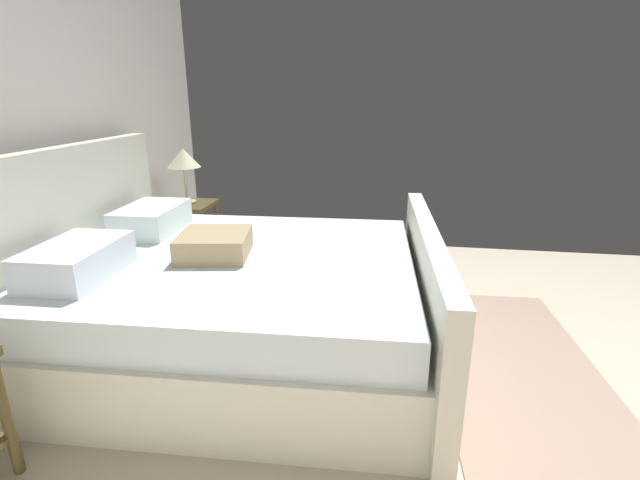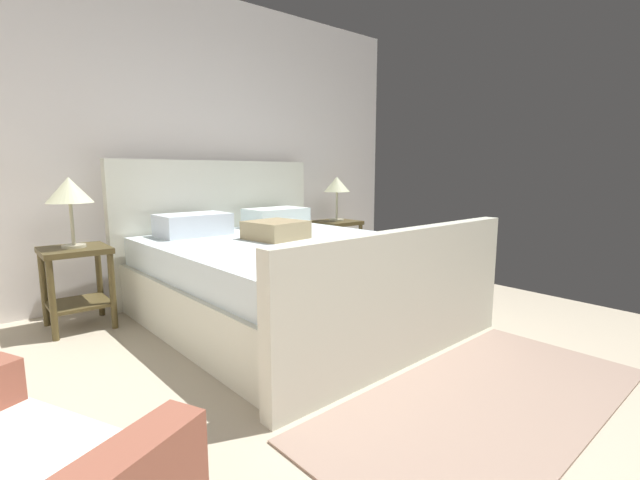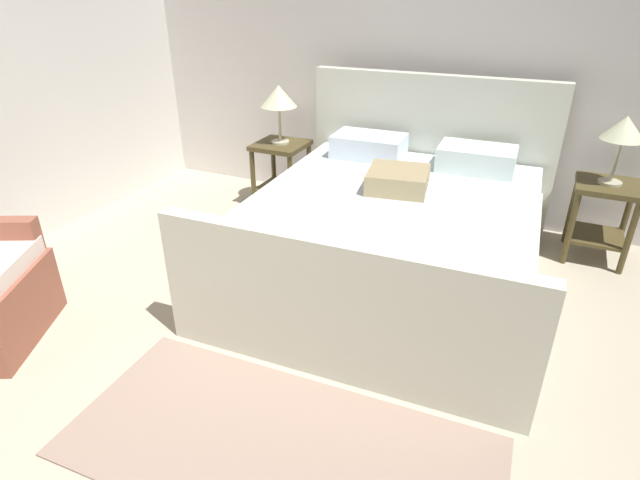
# 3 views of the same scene
# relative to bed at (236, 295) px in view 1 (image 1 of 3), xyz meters

# --- Properties ---
(ground_plane) EXTENTS (5.05, 6.43, 0.02)m
(ground_plane) POSITION_rel_bed_xyz_m (-0.28, -1.97, -0.36)
(ground_plane) COLOR #B6A991
(bed) EXTENTS (2.09, 2.36, 1.25)m
(bed) POSITION_rel_bed_xyz_m (0.00, 0.00, 0.00)
(bed) COLOR beige
(bed) RESTS_ON ground
(nightstand_right) EXTENTS (0.44, 0.44, 0.60)m
(nightstand_right) POSITION_rel_bed_xyz_m (1.32, 0.89, 0.05)
(nightstand_right) COLOR #4A3E20
(nightstand_right) RESTS_ON ground
(table_lamp_right) EXTENTS (0.29, 0.29, 0.49)m
(table_lamp_right) POSITION_rel_bed_xyz_m (1.32, 0.89, 0.64)
(table_lamp_right) COLOR #B7B293
(table_lamp_right) RESTS_ON nightstand_right
(area_rug) EXTENTS (2.03, 0.99, 0.01)m
(area_rug) POSITION_rel_bed_xyz_m (0.00, -1.71, -0.35)
(area_rug) COLOR gray
(area_rug) RESTS_ON ground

